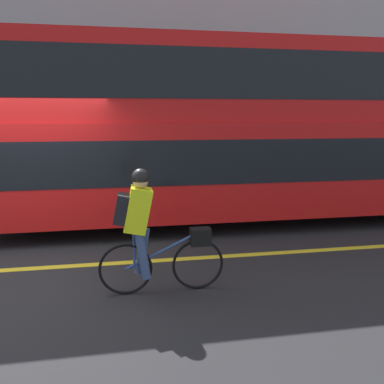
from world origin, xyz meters
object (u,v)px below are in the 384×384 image
object	(u,v)px
cyclist_on_bike	(148,228)
bus	(233,126)
street_sign_post	(273,135)
trash_bin	(33,176)

from	to	relation	value
cyclist_on_bike	bus	bearing A→B (deg)	58.38
cyclist_on_bike	street_sign_post	bearing A→B (deg)	57.03
trash_bin	street_sign_post	bearing A→B (deg)	-0.05
bus	trash_bin	size ratio (longest dim) A/B	10.45
street_sign_post	cyclist_on_bike	bearing A→B (deg)	-122.97
cyclist_on_bike	street_sign_post	distance (m)	7.56
bus	street_sign_post	distance (m)	3.79
cyclist_on_bike	street_sign_post	world-z (taller)	street_sign_post
trash_bin	bus	bearing A→B (deg)	-33.03
cyclist_on_bike	street_sign_post	xyz separation A→B (m)	(4.09, 6.31, 0.79)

